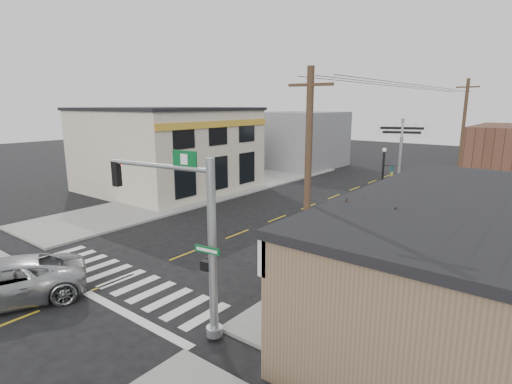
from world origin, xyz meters
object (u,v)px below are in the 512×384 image
Objects in this scene: fire_hydrant at (354,283)px; lamp_post at (383,183)px; utility_pole_far at (462,142)px; suv at (0,284)px; traffic_signal_pole at (196,226)px; bare_tree at (371,213)px; utility_pole_near at (307,199)px; guide_sign at (328,229)px; dance_center_sign at (401,145)px.

lamp_post is (-2.05, 8.11, 2.44)m from fire_hydrant.
lamp_post is 0.54× the size of utility_pole_far.
fire_hydrant is at bearing 65.79° from suv.
traffic_signal_pole reaches higher than bare_tree.
utility_pole_near reaches higher than bare_tree.
utility_pole_far is (-0.05, 17.65, 4.21)m from fire_hydrant.
dance_center_sign is at bearing 64.48° from guide_sign.
utility_pole_near reaches higher than traffic_signal_pole.
dance_center_sign is at bearing 91.57° from utility_pole_near.
dance_center_sign is 12.83m from bare_tree.
lamp_post is 0.58× the size of utility_pole_near.
traffic_signal_pole is 15.90m from dance_center_sign.
dance_center_sign is 13.50m from utility_pole_near.
lamp_post is at bearing 93.50° from utility_pole_near.
guide_sign is (0.79, 7.24, -1.74)m from traffic_signal_pole.
dance_center_sign is 1.29× the size of bare_tree.
guide_sign is at bearing -90.27° from utility_pole_far.
utility_pole_near is (1.67, -11.25, 1.44)m from lamp_post.
guide_sign is 0.42× the size of dance_center_sign.
suv is at bearing -154.76° from utility_pole_near.
bare_tree is at bearing -54.10° from lamp_post.
suv is at bearing -134.37° from dance_center_sign.
guide_sign is 6.51m from lamp_post.
lamp_post is at bearing 104.19° from fire_hydrant.
utility_pole_far reaches higher than bare_tree.
guide_sign is (7.91, 10.44, 1.03)m from suv.
bare_tree is (3.21, -12.39, -0.95)m from dance_center_sign.
bare_tree is at bearing -96.75° from dance_center_sign.
traffic_signal_pole is at bearing 48.83° from suv.
guide_sign is 5.55m from bare_tree.
suv is 0.71× the size of utility_pole_near.
fire_hydrant is 5.01m from utility_pole_near.
suv reaches higher than fire_hydrant.
suv is 13.49m from bare_tree.
lamp_post is at bearing -94.75° from utility_pole_far.
utility_pole_far reaches higher than lamp_post.
dance_center_sign is at bearing 104.07° from lamp_post.
utility_pole_far is at bearing 58.46° from guide_sign.
utility_pole_near is at bearing -96.94° from fire_hydrant.
traffic_signal_pole is 1.21× the size of lamp_post.
lamp_post is (0.85, 13.66, -0.67)m from traffic_signal_pole.
lamp_post is 2.96m from dance_center_sign.
suv is at bearing -149.67° from bare_tree.
dance_center_sign reaches higher than guide_sign.
fire_hydrant is 0.08× the size of utility_pole_near.
traffic_signal_pole is 1.18× the size of bare_tree.
dance_center_sign is at bearing 78.45° from traffic_signal_pole.
suv is at bearing -97.52° from lamp_post.
utility_pole_near is (-1.68, -1.02, 0.37)m from bare_tree.
bare_tree is at bearing 31.26° from traffic_signal_pole.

